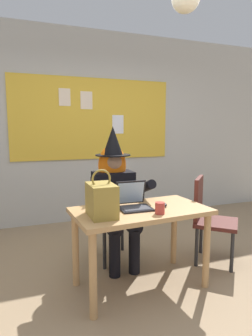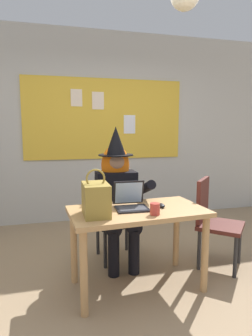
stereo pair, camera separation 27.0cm
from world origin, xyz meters
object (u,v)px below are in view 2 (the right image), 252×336
Objects in this scene: desk_main at (138,221)px; chair_at_desk at (114,212)px; handbag at (96,199)px; computer_mouse at (161,205)px; coffee_mug at (155,209)px; laptop at (131,202)px; chair_extra_corner at (213,218)px; person_costumed at (117,189)px.

chair_at_desk is (-0.06, 0.68, -0.11)m from desk_main.
chair_at_desk is at bearing 67.61° from handbag.
desk_main is 11.63× the size of computer_mouse.
computer_mouse is (0.28, -0.67, 0.24)m from chair_at_desk.
computer_mouse is at bearing 57.48° from coffee_mug.
coffee_mug is (0.16, -0.86, 0.27)m from chair_at_desk.
computer_mouse reaches higher than desk_main.
chair_at_desk is 0.68m from laptop.
desk_main is at bearing 116.18° from coffee_mug.
chair_at_desk is 1.04m from chair_extra_corner.
person_costumed is at bearing 113.92° from computer_mouse.
chair_at_desk is at bearing -164.08° from chair_extra_corner.
coffee_mug is (0.15, -0.74, -0.02)m from person_costumed.
person_costumed is at bearing 92.95° from laptop.
laptop is at bearing 120.58° from coffee_mug.
computer_mouse is 0.12× the size of chair_extra_corner.
laptop reaches higher than chair_at_desk.
chair_extra_corner is (0.93, -0.34, -0.28)m from person_costumed.
handbag is at bearing 167.12° from coffee_mug.
desk_main is 0.69m from chair_at_desk.
chair_at_desk reaches higher than computer_mouse.
laptop is 0.28m from coffee_mug.
coffee_mug is (-0.12, -0.20, 0.03)m from computer_mouse.
laptop is 0.76× the size of handbag.
laptop is at bearing 2.30° from person_costumed.
laptop is (0.01, -0.62, 0.27)m from chair_at_desk.
chair_at_desk is 0.99× the size of chair_extra_corner.
handbag is (-0.33, -0.13, 0.08)m from laptop.
chair_at_desk reaches higher than coffee_mug.
coffee_mug is at bearing 6.31° from chair_at_desk.
handbag is at bearing -26.35° from chair_at_desk.
person_costumed is at bearing 63.54° from handbag.
computer_mouse is at bearing 8.46° from handbag.
handbag reaches higher than computer_mouse.
person_costumed is at bearing 101.58° from coffee_mug.
coffee_mug is at bearing 12.71° from person_costumed.
chair_extra_corner is at bearing 27.43° from coffee_mug.
laptop is at bearing 133.68° from desk_main.
desk_main is 0.90m from chair_extra_corner.
coffee_mug is at bearing -12.88° from handbag.
desk_main is 0.85× the size of person_costumed.
computer_mouse is 1.09× the size of coffee_mug.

